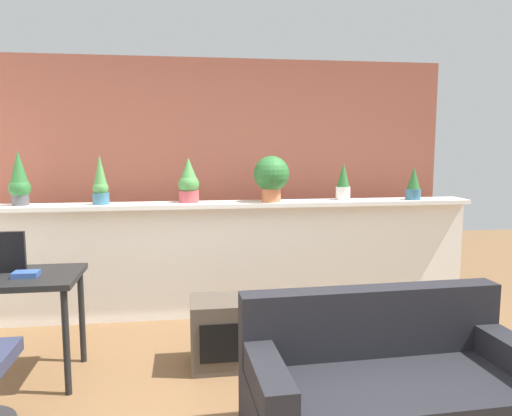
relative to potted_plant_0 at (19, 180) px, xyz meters
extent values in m
cube|color=white|center=(1.83, 0.01, -0.79)|extent=(4.71, 0.16, 1.05)
cube|color=white|center=(1.83, -0.03, -0.25)|extent=(4.71, 0.33, 0.04)
cube|color=#9E5442|center=(1.83, 0.61, -0.07)|extent=(4.71, 0.10, 2.50)
cylinder|color=#4C4C51|center=(0.00, 0.00, -0.18)|extent=(0.14, 0.14, 0.10)
sphere|color=#2D7033|center=(0.00, 0.00, -0.07)|extent=(0.18, 0.18, 0.18)
cone|color=#2D7033|center=(0.00, 0.00, 0.11)|extent=(0.16, 0.16, 0.30)
cylinder|color=#386B84|center=(0.69, -0.03, -0.17)|extent=(0.15, 0.15, 0.10)
sphere|color=#4C9347|center=(0.69, -0.03, -0.08)|extent=(0.14, 0.14, 0.14)
cone|color=#4C9347|center=(0.69, -0.03, 0.08)|extent=(0.12, 0.12, 0.27)
cylinder|color=#B7474C|center=(1.48, 0.00, -0.17)|extent=(0.18, 0.18, 0.11)
sphere|color=#4C9347|center=(1.48, 0.00, -0.06)|extent=(0.19, 0.19, 0.19)
cone|color=#4C9347|center=(1.48, 0.00, 0.08)|extent=(0.16, 0.16, 0.21)
cylinder|color=#C66B42|center=(2.24, -0.05, -0.16)|extent=(0.18, 0.18, 0.14)
sphere|color=#2D7033|center=(2.24, -0.05, 0.04)|extent=(0.33, 0.33, 0.33)
cylinder|color=silver|center=(2.95, 0.00, -0.16)|extent=(0.14, 0.14, 0.13)
cone|color=#2D7033|center=(2.95, 0.00, 0.02)|extent=(0.12, 0.12, 0.24)
cylinder|color=#386B84|center=(3.64, -0.07, -0.17)|extent=(0.14, 0.14, 0.10)
cone|color=#2D7033|center=(3.64, -0.07, -0.01)|extent=(0.12, 0.12, 0.22)
cylinder|color=black|center=(0.66, -1.38, -0.97)|extent=(0.04, 0.04, 0.71)
cylinder|color=black|center=(0.66, -0.88, -0.97)|extent=(0.04, 0.04, 0.71)
cube|color=#4C4238|center=(1.66, -1.09, -1.07)|extent=(0.40, 0.40, 0.50)
cube|color=black|center=(1.66, -1.28, -1.07)|extent=(0.28, 0.04, 0.28)
cube|color=#2D4C8C|center=(0.38, -1.18, -0.55)|extent=(0.16, 0.12, 0.04)
cube|color=black|center=(2.52, -2.22, -1.12)|extent=(1.59, 0.81, 0.40)
cube|color=black|center=(2.51, -1.92, -0.72)|extent=(1.56, 0.21, 0.40)
cube|color=black|center=(1.82, -2.25, -0.84)|extent=(0.19, 0.77, 0.16)
cube|color=black|center=(3.22, -2.20, -0.84)|extent=(0.19, 0.77, 0.16)
camera|label=1|loc=(1.43, -4.58, 0.31)|focal=34.64mm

